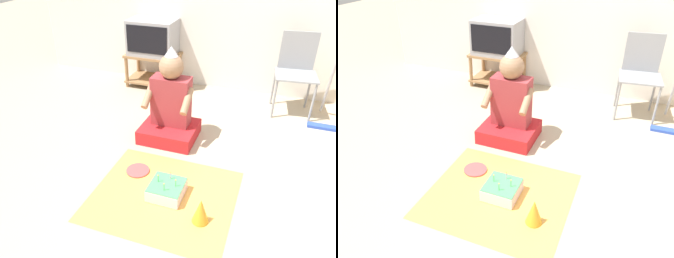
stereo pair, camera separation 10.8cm
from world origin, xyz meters
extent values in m
plane|color=tan|center=(0.00, 0.00, 0.00)|extent=(16.00, 16.00, 0.00)
cube|color=#997047|center=(-1.52, 1.82, 0.41)|extent=(0.67, 0.43, 0.03)
cube|color=#997047|center=(-1.52, 1.82, 0.08)|extent=(0.67, 0.43, 0.02)
cylinder|color=#997047|center=(-1.82, 1.64, 0.21)|extent=(0.04, 0.04, 0.43)
cylinder|color=#997047|center=(-1.21, 1.64, 0.21)|extent=(0.04, 0.04, 0.43)
cylinder|color=#997047|center=(-1.82, 2.00, 0.21)|extent=(0.04, 0.04, 0.43)
cylinder|color=#997047|center=(-1.21, 2.00, 0.21)|extent=(0.04, 0.04, 0.43)
cube|color=#99999E|center=(-1.52, 1.82, 0.64)|extent=(0.58, 0.41, 0.43)
cube|color=black|center=(-1.52, 1.61, 0.65)|extent=(0.52, 0.01, 0.33)
cube|color=gray|center=(0.22, 1.60, 0.44)|extent=(0.47, 0.43, 0.02)
cube|color=gray|center=(0.20, 1.79, 0.65)|extent=(0.38, 0.06, 0.42)
cylinder|color=gray|center=(0.04, 1.41, 0.22)|extent=(0.02, 0.02, 0.44)
cylinder|color=gray|center=(0.43, 1.45, 0.22)|extent=(0.02, 0.02, 0.44)
cylinder|color=gray|center=(0.01, 1.75, 0.22)|extent=(0.02, 0.02, 0.44)
cylinder|color=gray|center=(0.39, 1.80, 0.22)|extent=(0.02, 0.02, 0.44)
cube|color=#2D4CB2|center=(0.56, 1.35, 0.01)|extent=(0.28, 0.09, 0.03)
cylinder|color=#B7B7BC|center=(0.56, 1.53, 0.58)|extent=(0.03, 0.38, 1.11)
cube|color=red|center=(-0.87, 0.64, 0.07)|extent=(0.53, 0.47, 0.14)
cube|color=#993338|center=(-0.87, 0.68, 0.38)|extent=(0.36, 0.18, 0.48)
sphere|color=#9E7556|center=(-0.87, 0.68, 0.72)|extent=(0.23, 0.23, 0.23)
cone|color=silver|center=(-0.87, 0.68, 0.86)|extent=(0.12, 0.12, 0.09)
cylinder|color=#9E7556|center=(-1.06, 0.58, 0.46)|extent=(0.06, 0.25, 0.20)
cylinder|color=#9E7556|center=(-0.69, 0.58, 0.46)|extent=(0.06, 0.25, 0.20)
cube|color=#EFA84C|center=(-0.63, -0.17, 0.00)|extent=(1.08, 0.97, 0.01)
cube|color=silver|center=(-0.61, -0.16, 0.05)|extent=(0.26, 0.26, 0.10)
cube|color=#4CB266|center=(-0.61, -0.16, 0.11)|extent=(0.25, 0.25, 0.01)
cylinder|color=#66C666|center=(-0.54, -0.16, 0.13)|extent=(0.01, 0.01, 0.06)
sphere|color=#FFCC4C|center=(-0.54, -0.16, 0.17)|extent=(0.01, 0.01, 0.01)
cylinder|color=#E58CCC|center=(-0.61, -0.09, 0.13)|extent=(0.01, 0.01, 0.06)
sphere|color=#FFCC4C|center=(-0.61, -0.09, 0.17)|extent=(0.01, 0.01, 0.01)
cylinder|color=#66C666|center=(-0.68, -0.16, 0.13)|extent=(0.01, 0.01, 0.06)
sphere|color=#FFCC4C|center=(-0.68, -0.16, 0.17)|extent=(0.01, 0.01, 0.01)
cylinder|color=#66C666|center=(-0.61, -0.23, 0.13)|extent=(0.01, 0.01, 0.06)
sphere|color=#FFCC4C|center=(-0.61, -0.23, 0.17)|extent=(0.01, 0.01, 0.01)
cone|color=gold|center=(-0.30, -0.34, 0.10)|extent=(0.12, 0.12, 0.19)
cylinder|color=#D84C4C|center=(-0.94, 0.03, 0.01)|extent=(0.20, 0.20, 0.01)
camera|label=1|loc=(0.05, -1.96, 1.74)|focal=35.00mm
camera|label=2|loc=(0.15, -1.92, 1.74)|focal=35.00mm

